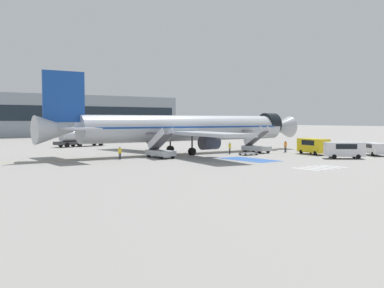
% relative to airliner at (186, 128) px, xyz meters
% --- Properties ---
extents(ground_plane, '(600.00, 600.00, 0.00)m').
position_rel_airliner_xyz_m(ground_plane, '(-0.84, -0.82, -3.94)').
color(ground_plane, gray).
extents(apron_leadline_yellow, '(79.56, 2.21, 0.01)m').
position_rel_airliner_xyz_m(apron_leadline_yellow, '(0.66, -0.02, -3.93)').
color(apron_leadline_yellow, gold).
rests_on(apron_leadline_yellow, ground_plane).
extents(apron_stand_patch_blue, '(4.21, 8.65, 0.01)m').
position_rel_airliner_xyz_m(apron_stand_patch_blue, '(0.66, -13.43, -3.93)').
color(apron_stand_patch_blue, '#2856A8').
rests_on(apron_stand_patch_blue, ground_plane).
extents(apron_walkway_bar_0, '(0.44, 3.60, 0.01)m').
position_rel_airliner_xyz_m(apron_walkway_bar_0, '(-2.34, -25.34, -3.93)').
color(apron_walkway_bar_0, silver).
rests_on(apron_walkway_bar_0, ground_plane).
extents(apron_walkway_bar_1, '(0.44, 3.60, 0.01)m').
position_rel_airliner_xyz_m(apron_walkway_bar_1, '(-1.14, -25.34, -3.93)').
color(apron_walkway_bar_1, silver).
rests_on(apron_walkway_bar_1, ground_plane).
extents(apron_walkway_bar_2, '(0.44, 3.60, 0.01)m').
position_rel_airliner_xyz_m(apron_walkway_bar_2, '(0.06, -25.34, -3.93)').
color(apron_walkway_bar_2, silver).
rests_on(apron_walkway_bar_2, ground_plane).
extents(apron_walkway_bar_3, '(0.44, 3.60, 0.01)m').
position_rel_airliner_xyz_m(apron_walkway_bar_3, '(1.26, -25.34, -3.93)').
color(apron_walkway_bar_3, silver).
rests_on(apron_walkway_bar_3, ground_plane).
extents(apron_walkway_bar_4, '(0.44, 3.60, 0.01)m').
position_rel_airliner_xyz_m(apron_walkway_bar_4, '(2.46, -25.34, -3.93)').
color(apron_walkway_bar_4, silver).
rests_on(apron_walkway_bar_4, ground_plane).
extents(airliner, '(45.92, 36.08, 11.60)m').
position_rel_airliner_xyz_m(airliner, '(0.00, 0.00, 0.00)').
color(airliner, '#B7BCC4').
rests_on(airliner, ground_plane).
extents(boarding_stairs_forward, '(2.32, 5.28, 4.31)m').
position_rel_airliner_xyz_m(boarding_stairs_forward, '(10.33, -4.78, -2.91)').
color(boarding_stairs_forward, '#ADB2BA').
rests_on(boarding_stairs_forward, ground_plane).
extents(boarding_stairs_aft, '(2.32, 5.28, 4.22)m').
position_rel_airliner_xyz_m(boarding_stairs_aft, '(-7.46, -4.33, -2.92)').
color(boarding_stairs_aft, '#ADB2BA').
rests_on(boarding_stairs_aft, ground_plane).
extents(fuel_tanker, '(10.97, 4.23, 3.24)m').
position_rel_airliner_xyz_m(fuel_tanker, '(-6.14, 27.33, -2.31)').
color(fuel_tanker, '#38383D').
rests_on(fuel_tanker, ground_plane).
extents(service_van_0, '(4.33, 5.14, 1.84)m').
position_rel_airliner_xyz_m(service_van_0, '(20.42, -19.22, -2.82)').
color(service_van_0, silver).
rests_on(service_van_0, ground_plane).
extents(service_van_1, '(5.23, 4.68, 2.22)m').
position_rel_airliner_xyz_m(service_van_1, '(12.21, -19.85, -2.61)').
color(service_van_1, silver).
rests_on(service_van_1, ground_plane).
extents(service_van_2, '(2.99, 5.49, 2.38)m').
position_rel_airliner_xyz_m(service_van_2, '(14.74, -12.55, -2.53)').
color(service_van_2, yellow).
rests_on(service_van_2, ground_plane).
extents(baggage_cart, '(2.71, 1.70, 0.87)m').
position_rel_airliner_xyz_m(baggage_cart, '(5.69, -7.94, -3.68)').
color(baggage_cart, gray).
rests_on(baggage_cart, ground_plane).
extents(ground_crew_0, '(0.42, 0.49, 1.85)m').
position_rel_airliner_xyz_m(ground_crew_0, '(14.54, -7.18, -2.86)').
color(ground_crew_0, black).
rests_on(ground_crew_0, ground_plane).
extents(ground_crew_1, '(0.49, 0.40, 1.85)m').
position_rel_airliner_xyz_m(ground_crew_1, '(4.61, -4.96, -2.86)').
color(ground_crew_1, '#2D2D33').
rests_on(ground_crew_1, ground_plane).
extents(ground_crew_2, '(0.48, 0.36, 1.68)m').
position_rel_airliner_xyz_m(ground_crew_2, '(-13.02, -3.13, -2.98)').
color(ground_crew_2, '#2D2D33').
rests_on(ground_crew_2, ground_plane).
extents(terminal_building, '(80.88, 12.10, 13.08)m').
position_rel_airliner_xyz_m(terminal_building, '(9.72, 83.71, 2.60)').
color(terminal_building, '#89939E').
rests_on(terminal_building, ground_plane).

